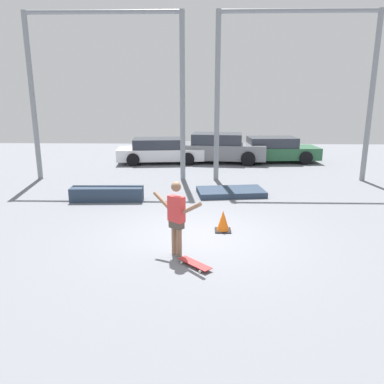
{
  "coord_description": "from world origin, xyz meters",
  "views": [
    {
      "loc": [
        0.1,
        -8.39,
        3.27
      ],
      "look_at": [
        -0.17,
        1.52,
        0.72
      ],
      "focal_mm": 35.0,
      "sensor_mm": 36.0,
      "label": 1
    }
  ],
  "objects_px": {
    "parked_car_green": "(274,150)",
    "traffic_cone": "(223,221)",
    "parked_car_white": "(160,151)",
    "skateboard": "(195,264)",
    "parked_car_grey": "(220,148)",
    "skateboarder": "(176,215)",
    "grind_box": "(107,194)",
    "manual_pad": "(231,192)"
  },
  "relations": [
    {
      "from": "manual_pad",
      "to": "parked_car_grey",
      "type": "distance_m",
      "value": 6.54
    },
    {
      "from": "skateboard",
      "to": "parked_car_white",
      "type": "relative_size",
      "value": 0.16
    },
    {
      "from": "skateboard",
      "to": "parked_car_grey",
      "type": "relative_size",
      "value": 0.15
    },
    {
      "from": "parked_car_grey",
      "to": "skateboard",
      "type": "bearing_deg",
      "value": -88.88
    },
    {
      "from": "parked_car_white",
      "to": "skateboarder",
      "type": "bearing_deg",
      "value": -87.78
    },
    {
      "from": "grind_box",
      "to": "traffic_cone",
      "type": "xyz_separation_m",
      "value": [
        3.58,
        -2.71,
        0.03
      ]
    },
    {
      "from": "skateboarder",
      "to": "parked_car_grey",
      "type": "bearing_deg",
      "value": 123.43
    },
    {
      "from": "manual_pad",
      "to": "parked_car_white",
      "type": "distance_m",
      "value": 7.06
    },
    {
      "from": "skateboard",
      "to": "manual_pad",
      "type": "height_order",
      "value": "manual_pad"
    },
    {
      "from": "skateboard",
      "to": "parked_car_grey",
      "type": "distance_m",
      "value": 12.17
    },
    {
      "from": "skateboard",
      "to": "grind_box",
      "type": "xyz_separation_m",
      "value": [
        -2.91,
        4.74,
        0.16
      ]
    },
    {
      "from": "parked_car_green",
      "to": "traffic_cone",
      "type": "xyz_separation_m",
      "value": [
        -3.13,
        -10.27,
        -0.36
      ]
    },
    {
      "from": "traffic_cone",
      "to": "parked_car_green",
      "type": "bearing_deg",
      "value": 73.06
    },
    {
      "from": "skateboarder",
      "to": "parked_car_grey",
      "type": "height_order",
      "value": "skateboarder"
    },
    {
      "from": "parked_car_white",
      "to": "skateboard",
      "type": "bearing_deg",
      "value": -86.32
    },
    {
      "from": "skateboarder",
      "to": "grind_box",
      "type": "distance_m",
      "value": 4.94
    },
    {
      "from": "skateboard",
      "to": "traffic_cone",
      "type": "xyz_separation_m",
      "value": [
        0.66,
        2.03,
        0.19
      ]
    },
    {
      "from": "skateboard",
      "to": "parked_car_green",
      "type": "height_order",
      "value": "parked_car_green"
    },
    {
      "from": "grind_box",
      "to": "manual_pad",
      "type": "height_order",
      "value": "grind_box"
    },
    {
      "from": "skateboard",
      "to": "parked_car_green",
      "type": "relative_size",
      "value": 0.16
    },
    {
      "from": "parked_car_grey",
      "to": "traffic_cone",
      "type": "relative_size",
      "value": 8.73
    },
    {
      "from": "skateboard",
      "to": "grind_box",
      "type": "bearing_deg",
      "value": 167.59
    },
    {
      "from": "traffic_cone",
      "to": "manual_pad",
      "type": "bearing_deg",
      "value": 82.76
    },
    {
      "from": "parked_car_white",
      "to": "traffic_cone",
      "type": "bearing_deg",
      "value": -80.75
    },
    {
      "from": "parked_car_grey",
      "to": "grind_box",
      "type": "bearing_deg",
      "value": -112.14
    },
    {
      "from": "skateboard",
      "to": "traffic_cone",
      "type": "height_order",
      "value": "traffic_cone"
    },
    {
      "from": "grind_box",
      "to": "parked_car_grey",
      "type": "relative_size",
      "value": 0.5
    },
    {
      "from": "parked_car_white",
      "to": "parked_car_green",
      "type": "height_order",
      "value": "parked_car_green"
    },
    {
      "from": "parked_car_grey",
      "to": "skateboarder",
      "type": "bearing_deg",
      "value": -91.01
    },
    {
      "from": "skateboarder",
      "to": "parked_car_white",
      "type": "xyz_separation_m",
      "value": [
        -1.62,
        11.36,
        -0.3
      ]
    },
    {
      "from": "grind_box",
      "to": "parked_car_grey",
      "type": "distance_m",
      "value": 8.37
    },
    {
      "from": "traffic_cone",
      "to": "grind_box",
      "type": "bearing_deg",
      "value": 142.86
    },
    {
      "from": "grind_box",
      "to": "parked_car_white",
      "type": "relative_size",
      "value": 0.52
    },
    {
      "from": "parked_car_white",
      "to": "traffic_cone",
      "type": "xyz_separation_m",
      "value": [
        2.67,
        -9.87,
        -0.34
      ]
    },
    {
      "from": "skateboard",
      "to": "parked_car_white",
      "type": "bearing_deg",
      "value": 145.61
    },
    {
      "from": "grind_box",
      "to": "parked_car_green",
      "type": "relative_size",
      "value": 0.52
    },
    {
      "from": "parked_car_grey",
      "to": "parked_car_white",
      "type": "bearing_deg",
      "value": -170.26
    },
    {
      "from": "skateboard",
      "to": "parked_car_white",
      "type": "distance_m",
      "value": 12.09
    },
    {
      "from": "grind_box",
      "to": "manual_pad",
      "type": "xyz_separation_m",
      "value": [
        4.03,
        0.86,
        -0.13
      ]
    },
    {
      "from": "manual_pad",
      "to": "parked_car_grey",
      "type": "xyz_separation_m",
      "value": [
        -0.1,
        6.51,
        0.61
      ]
    },
    {
      "from": "parked_car_grey",
      "to": "parked_car_green",
      "type": "height_order",
      "value": "parked_car_grey"
    },
    {
      "from": "skateboarder",
      "to": "parked_car_green",
      "type": "xyz_separation_m",
      "value": [
        4.18,
        11.75,
        -0.28
      ]
    }
  ]
}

